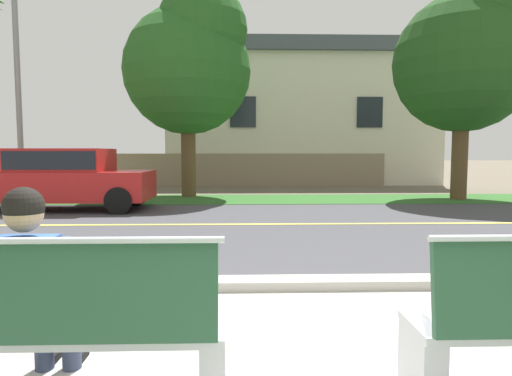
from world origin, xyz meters
The scene contains 13 objects.
ground_plane centered at (0.00, 8.00, 0.00)m, with size 140.00×140.00×0.00m, color #665B4C.
curb_edge centered at (0.00, 2.35, 0.06)m, with size 44.00×0.30×0.11m, color #ADA89E.
street_asphalt centered at (0.00, 6.50, 0.00)m, with size 52.00×8.00×0.01m, color #424247.
road_centre_line centered at (0.00, 6.50, 0.01)m, with size 48.00×0.14×0.01m, color #E0CC4C.
far_verge_grass centered at (0.00, 11.26, 0.01)m, with size 48.00×2.80×0.02m, color #2D6026.
bench_left centered at (-1.42, 0.20, 0.45)m, with size 1.76×0.48×1.01m.
seated_person_blue centered at (-1.67, 0.37, 0.68)m, with size 0.52×0.68×1.25m.
car_red_far centered at (-4.95, 8.90, 0.85)m, with size 4.30×1.86×1.54m.
streetlamp centered at (-6.95, 11.06, 3.98)m, with size 0.24×2.10×6.94m.
shade_tree_left centered at (-2.09, 12.05, 4.34)m, with size 4.05×4.05×6.68m.
shade_tree_centre centered at (6.32, 10.99, 4.42)m, with size 4.12×4.12×6.80m.
garden_wall centered at (-0.89, 16.63, 0.70)m, with size 13.00×0.36×1.40m, color gray.
house_across_street centered at (2.26, 19.83, 3.22)m, with size 13.02×6.91×6.34m.
Camera 1 is at (-0.44, -2.20, 1.44)m, focal length 30.79 mm.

